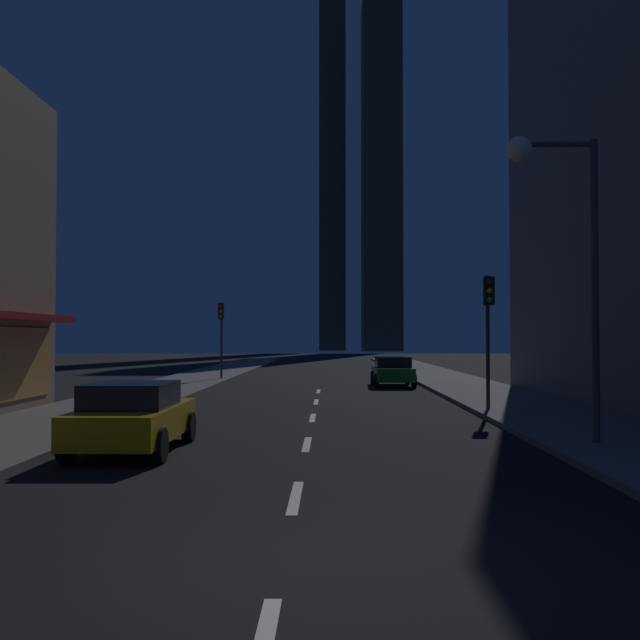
% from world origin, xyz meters
% --- Properties ---
extents(ground_plane, '(78.00, 136.00, 0.10)m').
position_xyz_m(ground_plane, '(0.00, 32.00, -0.05)').
color(ground_plane, black).
extents(sidewalk_right, '(4.00, 76.00, 0.15)m').
position_xyz_m(sidewalk_right, '(7.00, 32.00, 0.07)').
color(sidewalk_right, '#605E59').
rests_on(sidewalk_right, ground).
extents(sidewalk_left, '(4.00, 76.00, 0.15)m').
position_xyz_m(sidewalk_left, '(-7.00, 32.00, 0.07)').
color(sidewalk_left, '#605E59').
rests_on(sidewalk_left, ground).
extents(lane_marking_center, '(0.16, 28.20, 0.01)m').
position_xyz_m(lane_marking_center, '(0.00, 11.00, 0.01)').
color(lane_marking_center, silver).
rests_on(lane_marking_center, ground).
extents(skyscraper_distant_tall, '(5.01, 5.75, 78.46)m').
position_xyz_m(skyscraper_distant_tall, '(0.98, 127.86, 39.23)').
color(skyscraper_distant_tall, '#3D3A2E').
rests_on(skyscraper_distant_tall, ground).
extents(skyscraper_distant_mid, '(7.11, 8.87, 64.41)m').
position_xyz_m(skyscraper_distant_mid, '(9.96, 121.80, 32.21)').
color(skyscraper_distant_mid, '#3D392D').
rests_on(skyscraper_distant_mid, ground).
extents(car_parked_near, '(1.98, 4.24, 1.45)m').
position_xyz_m(car_parked_near, '(-3.60, 7.37, 0.74)').
color(car_parked_near, gold).
rests_on(car_parked_near, ground).
extents(car_parked_far, '(1.98, 4.24, 1.45)m').
position_xyz_m(car_parked_far, '(3.60, 27.48, 0.74)').
color(car_parked_far, '#1E722D').
rests_on(car_parked_far, ground).
extents(fire_hydrant_far_left, '(0.42, 0.30, 0.65)m').
position_xyz_m(fire_hydrant_far_left, '(-5.90, 18.32, 0.45)').
color(fire_hydrant_far_left, gold).
rests_on(fire_hydrant_far_left, sidewalk_left).
extents(traffic_light_near_right, '(0.32, 0.48, 4.20)m').
position_xyz_m(traffic_light_near_right, '(5.50, 14.88, 3.19)').
color(traffic_light_near_right, '#2D2D2D').
rests_on(traffic_light_near_right, sidewalk_right).
extents(traffic_light_far_left, '(0.32, 0.48, 4.20)m').
position_xyz_m(traffic_light_far_left, '(-5.50, 31.50, 3.19)').
color(traffic_light_far_left, '#2D2D2D').
rests_on(traffic_light_far_left, sidewalk_left).
extents(street_lamp_right, '(1.96, 0.56, 6.58)m').
position_xyz_m(street_lamp_right, '(5.38, 7.84, 5.07)').
color(street_lamp_right, '#38383D').
rests_on(street_lamp_right, sidewalk_right).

